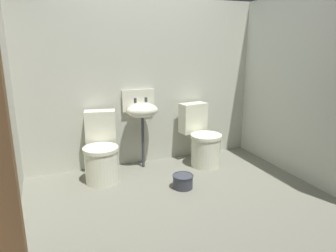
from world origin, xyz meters
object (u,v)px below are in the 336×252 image
at_px(sink, 142,110).
at_px(bucket, 183,181).
at_px(toilet_left, 101,153).
at_px(toilet_right, 202,140).

xyz_separation_m(sink, bucket, (0.23, -0.77, -0.67)).
xyz_separation_m(toilet_left, bucket, (0.79, -0.58, -0.24)).
distance_m(toilet_left, toilet_right, 1.32).
bearing_deg(sink, toilet_right, -13.88).
xyz_separation_m(toilet_left, toilet_right, (1.32, -0.00, 0.00)).
distance_m(toilet_right, sink, 0.89).
bearing_deg(toilet_right, toilet_left, -8.84).
xyz_separation_m(toilet_right, sink, (-0.76, 0.19, 0.43)).
relative_size(toilet_left, bucket, 3.31).
height_order(toilet_left, bucket, toilet_left).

